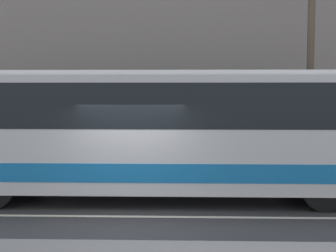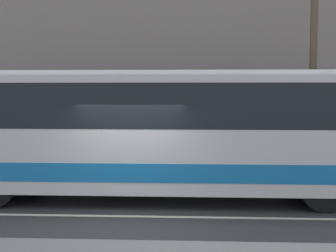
{
  "view_description": "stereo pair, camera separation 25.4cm",
  "coord_description": "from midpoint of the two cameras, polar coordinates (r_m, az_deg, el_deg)",
  "views": [
    {
      "loc": [
        1.19,
        -10.26,
        2.85
      ],
      "look_at": [
        0.83,
        1.72,
        1.91
      ],
      "focal_mm": 50.0,
      "sensor_mm": 36.0,
      "label": 1
    },
    {
      "loc": [
        1.45,
        -10.25,
        2.85
      ],
      "look_at": [
        0.83,
        1.72,
        1.91
      ],
      "focal_mm": 50.0,
      "sensor_mm": 36.0,
      "label": 2
    }
  ],
  "objects": [
    {
      "name": "pedestrian_waiting",
      "position": [
        16.14,
        0.6,
        -2.41
      ],
      "size": [
        0.36,
        0.36,
        1.59
      ],
      "color": "navy",
      "rests_on": "sidewalk"
    },
    {
      "name": "sidewalk",
      "position": [
        16.12,
        -2.98,
        -5.38
      ],
      "size": [
        60.0,
        3.13,
        0.18
      ],
      "color": "gray",
      "rests_on": "ground_plane"
    },
    {
      "name": "utility_pole_near",
      "position": [
        15.33,
        16.5,
        7.0
      ],
      "size": [
        0.23,
        0.23,
        6.79
      ],
      "color": "brown",
      "rests_on": "sidewalk"
    },
    {
      "name": "lane_stripe",
      "position": [
        10.73,
        -5.48,
        -10.92
      ],
      "size": [
        54.0,
        0.14,
        0.01
      ],
      "color": "beige",
      "rests_on": "ground_plane"
    },
    {
      "name": "transit_bus",
      "position": [
        12.07,
        -3.56,
        -0.22
      ],
      "size": [
        11.87,
        2.53,
        3.31
      ],
      "color": "silver",
      "rests_on": "ground_plane"
    },
    {
      "name": "building_facade",
      "position": [
        17.8,
        -2.59,
        13.44
      ],
      "size": [
        60.0,
        0.35,
        11.65
      ],
      "color": "gray",
      "rests_on": "ground_plane"
    },
    {
      "name": "ground_plane",
      "position": [
        10.73,
        -5.48,
        -10.94
      ],
      "size": [
        60.0,
        60.0,
        0.0
      ],
      "primitive_type": "plane",
      "color": "#38383A"
    }
  ]
}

